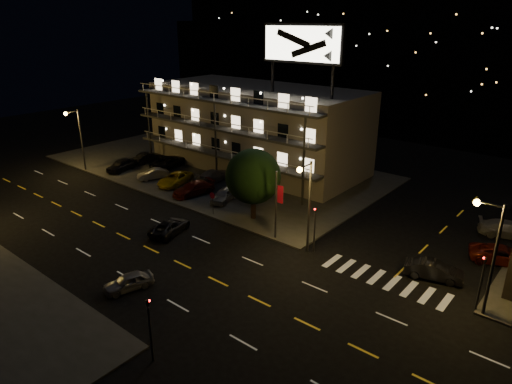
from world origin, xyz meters
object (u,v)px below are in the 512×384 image
Objects in this scene: side_car_0 at (434,270)px; road_car_west at (170,227)px; lot_car_2 at (175,179)px; tree at (253,178)px; lot_car_4 at (224,195)px; road_car_east at (128,282)px; lot_car_7 at (214,175)px.

side_car_0 is 22.79m from road_car_west.
side_car_0 is at bearing -15.00° from lot_car_2.
lot_car_2 is at bearing 173.39° from tree.
lot_car_4 is 22.94m from side_car_0.
road_car_east is (1.04, -15.35, -3.68)m from tree.
lot_car_7 is at bearing 127.29° from lot_car_4.
lot_car_4 is 17.89m from road_car_east.
road_car_east is at bearing -86.12° from tree.
road_car_west is (6.74, -12.54, -0.24)m from lot_car_7.
road_car_east is at bearing -62.39° from lot_car_2.
road_car_east is (11.64, -20.62, -0.26)m from lot_car_7.
lot_car_7 reaches higher than road_car_west.
side_car_0 is at bearing 60.39° from road_car_east.
lot_car_7 is 28.69m from side_car_0.
tree is 9.01m from road_car_west.
road_car_east is 9.45m from road_car_west.
lot_car_7 is 14.24m from road_car_west.
side_car_0 is 22.81m from road_car_east.
side_car_0 is (28.25, -4.99, -0.16)m from lot_car_7.
lot_car_4 is 0.82× the size of lot_car_7.
lot_car_2 is at bearing 162.22° from lot_car_4.
lot_car_2 is at bearing 72.20° from side_car_0.
tree is 1.71× the size of lot_car_4.
tree reaches higher than road_car_west.
lot_car_4 is at bearing 127.74° from road_car_east.
road_car_west is at bearing 93.89° from side_car_0.
road_car_east is at bearing 111.15° from lot_car_7.
road_car_west is at bearing 109.98° from lot_car_7.
side_car_0 is at bearing 0.90° from tree.
lot_car_2 is 1.21× the size of lot_car_4.
tree reaches higher than lot_car_4.
side_car_0 is (22.91, -1.12, -0.14)m from lot_car_4.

